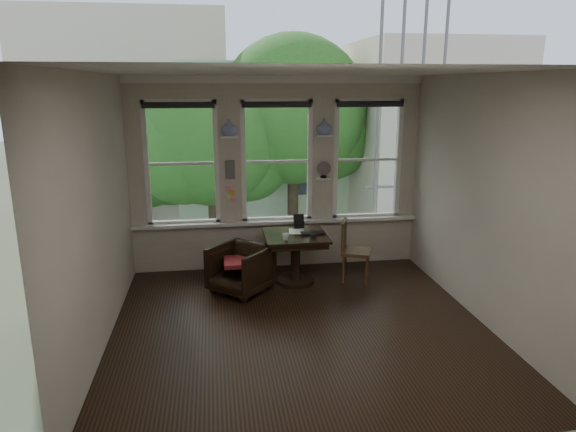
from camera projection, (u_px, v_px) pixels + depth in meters
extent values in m
plane|color=black|center=(300.00, 327.00, 6.25)|extent=(4.50, 4.50, 0.00)
plane|color=silver|center=(302.00, 71.00, 5.51)|extent=(4.50, 4.50, 0.00)
plane|color=beige|center=(277.00, 174.00, 8.04)|extent=(4.50, 0.00, 4.50)
plane|color=beige|center=(353.00, 278.00, 3.72)|extent=(4.50, 0.00, 4.50)
plane|color=beige|center=(97.00, 214.00, 5.56)|extent=(0.00, 4.50, 4.50)
plane|color=beige|center=(484.00, 201.00, 6.20)|extent=(0.00, 4.50, 4.50)
cube|color=white|center=(229.00, 137.00, 7.69)|extent=(0.26, 0.16, 0.03)
cube|color=white|center=(324.00, 136.00, 7.89)|extent=(0.26, 0.16, 0.03)
cube|color=#59544F|center=(230.00, 170.00, 7.84)|extent=(0.14, 0.06, 0.28)
imported|color=white|center=(229.00, 128.00, 7.65)|extent=(0.24, 0.24, 0.25)
imported|color=white|center=(324.00, 126.00, 7.86)|extent=(0.24, 0.24, 0.25)
imported|color=black|center=(240.00, 269.00, 7.22)|extent=(1.04, 1.04, 0.68)
cube|color=maroon|center=(240.00, 262.00, 7.19)|extent=(0.45, 0.45, 0.06)
imported|color=black|center=(314.00, 234.00, 7.42)|extent=(0.38, 0.25, 0.03)
imported|color=white|center=(285.00, 237.00, 7.17)|extent=(0.12, 0.12, 0.09)
imported|color=white|center=(313.00, 235.00, 7.27)|extent=(0.13, 0.13, 0.10)
cube|color=black|center=(299.00, 221.00, 7.74)|extent=(0.17, 0.09, 0.22)
cube|color=silver|center=(297.00, 231.00, 7.60)|extent=(0.26, 0.33, 0.00)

